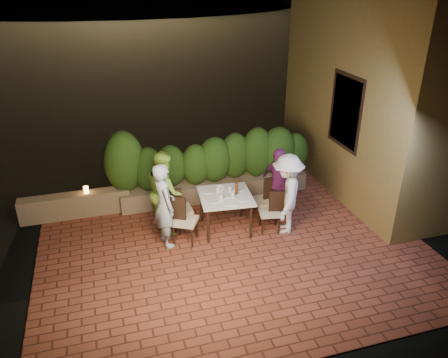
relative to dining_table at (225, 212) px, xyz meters
name	(u,v)px	position (x,y,z in m)	size (l,w,h in m)	color
ground	(239,256)	(-0.03, -0.93, -0.40)	(400.00, 400.00, 0.00)	black
terrace_floor	(230,244)	(-0.03, -0.43, -0.45)	(7.00, 6.00, 0.15)	brown
building_wall	(369,80)	(3.57, 1.07, 2.12)	(1.60, 5.00, 5.00)	olive
window_pane	(347,111)	(2.79, 0.57, 1.62)	(0.08, 1.00, 1.40)	black
window_frame	(346,112)	(2.78, 0.57, 1.62)	(0.06, 1.15, 1.55)	black
planter	(215,189)	(0.17, 1.37, -0.17)	(4.20, 0.55, 0.40)	#79674D
hedge	(215,158)	(0.17, 1.37, 0.57)	(4.00, 0.70, 1.10)	#214212
parapet	(76,205)	(-2.83, 1.37, -0.12)	(2.20, 0.30, 0.50)	#79674D
hill	(119,36)	(1.97, 59.07, -4.38)	(52.00, 40.00, 22.00)	black
dining_table	(225,212)	(0.00, 0.00, 0.00)	(0.99, 0.99, 0.75)	white
plate_nw	(215,201)	(-0.27, -0.18, 0.38)	(0.20, 0.20, 0.01)	white
plate_sw	(208,192)	(-0.29, 0.23, 0.38)	(0.19, 0.19, 0.01)	white
plate_ne	(243,199)	(0.27, -0.26, 0.38)	(0.21, 0.21, 0.01)	white
plate_se	(237,189)	(0.29, 0.18, 0.38)	(0.24, 0.24, 0.01)	white
plate_centre	(225,195)	(-0.01, -0.02, 0.38)	(0.23, 0.23, 0.01)	white
plate_front	(232,203)	(0.02, -0.34, 0.38)	(0.24, 0.24, 0.01)	white
glass_nw	(221,198)	(-0.14, -0.17, 0.44)	(0.07, 0.07, 0.12)	silver
glass_sw	(218,190)	(-0.10, 0.17, 0.43)	(0.06, 0.06, 0.10)	silver
glass_ne	(233,195)	(0.10, -0.13, 0.43)	(0.06, 0.06, 0.11)	silver
glass_se	(230,189)	(0.13, 0.12, 0.43)	(0.07, 0.07, 0.11)	silver
beer_bottle	(237,186)	(0.22, 0.00, 0.54)	(0.06, 0.06, 0.32)	#4D240C
bowl	(220,188)	(-0.02, 0.29, 0.40)	(0.17, 0.17, 0.04)	white
chair_left_front	(185,220)	(-0.84, -0.20, 0.09)	(0.43, 0.43, 0.93)	black
chair_left_back	(181,208)	(-0.82, 0.29, 0.06)	(0.40, 0.40, 0.87)	black
chair_right_front	(270,211)	(0.80, -0.29, 0.05)	(0.39, 0.39, 0.85)	black
chair_right_back	(264,199)	(0.86, 0.13, 0.09)	(0.43, 0.43, 0.92)	black
diner_blue	(164,205)	(-1.20, -0.16, 0.44)	(0.59, 0.39, 1.63)	#9FBBCC
diner_green	(165,191)	(-1.11, 0.36, 0.44)	(0.80, 0.62, 1.64)	#90CA3F
diner_white	(287,194)	(1.10, -0.38, 0.43)	(1.03, 0.59, 1.60)	silver
diner_purple	(278,183)	(1.15, 0.18, 0.38)	(0.89, 0.37, 1.52)	#7C2977
parapet_lamp	(86,190)	(-2.58, 1.37, 0.20)	(0.10, 0.10, 0.14)	orange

